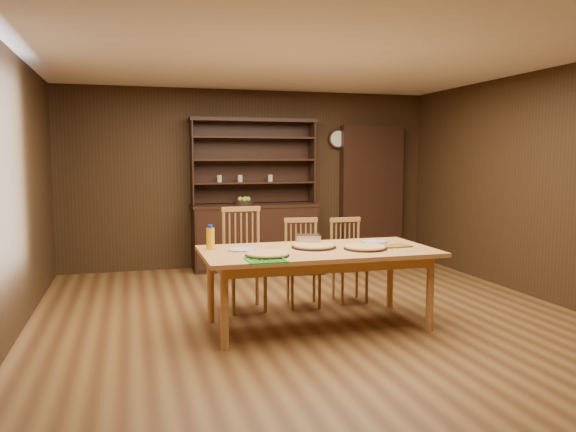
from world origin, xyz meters
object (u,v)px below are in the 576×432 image
object	(u,v)px
dining_table	(318,256)
chair_center	(302,260)
juice_bottle	(210,238)
china_hutch	(255,228)
chair_right	(348,257)
chair_left	(244,255)

from	to	relation	value
dining_table	chair_center	size ratio (longest dim) A/B	2.30
dining_table	juice_bottle	bearing A→B (deg)	164.53
china_hutch	juice_bottle	world-z (taller)	china_hutch
dining_table	chair_center	world-z (taller)	chair_center
chair_center	juice_bottle	bearing A→B (deg)	-147.57
dining_table	chair_right	world-z (taller)	chair_right
juice_bottle	china_hutch	bearing A→B (deg)	69.19
chair_left	chair_right	distance (m)	1.21
chair_center	chair_left	bearing A→B (deg)	-177.19
dining_table	chair_right	xyz separation A→B (m)	(0.65, 0.86, -0.19)
chair_center	chair_right	xyz separation A→B (m)	(0.56, 0.06, -0.01)
chair_right	juice_bottle	distance (m)	1.77
dining_table	chair_right	bearing A→B (deg)	52.73
chair_left	juice_bottle	distance (m)	0.77
chair_left	chair_center	xyz separation A→B (m)	(0.65, -0.04, -0.08)
dining_table	juice_bottle	size ratio (longest dim) A/B	9.39
dining_table	china_hutch	bearing A→B (deg)	89.24
chair_left	chair_center	distance (m)	0.65
dining_table	juice_bottle	world-z (taller)	juice_bottle
chair_center	juice_bottle	xyz separation A→B (m)	(-1.08, -0.53, 0.35)
dining_table	chair_left	distance (m)	1.01
chair_right	juice_bottle	world-z (taller)	juice_bottle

